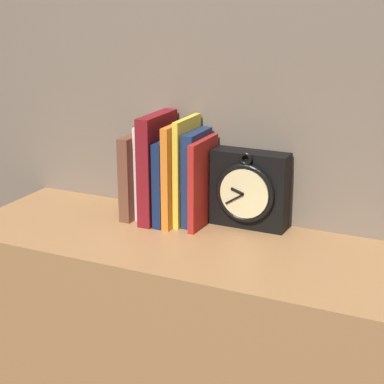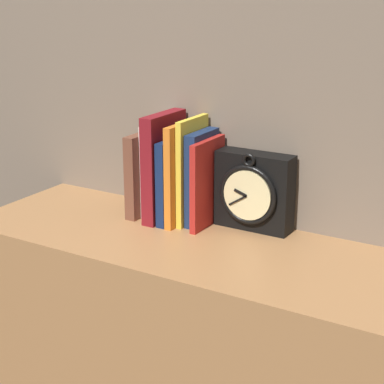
{
  "view_description": "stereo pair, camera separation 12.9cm",
  "coord_description": "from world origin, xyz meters",
  "px_view_note": "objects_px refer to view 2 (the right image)",
  "views": [
    {
      "loc": [
        0.56,
        -1.19,
        1.3
      ],
      "look_at": [
        0.0,
        0.0,
        0.87
      ],
      "focal_mm": 60.0,
      "sensor_mm": 36.0,
      "label": 1
    },
    {
      "loc": [
        0.67,
        -1.13,
        1.3
      ],
      "look_at": [
        0.0,
        0.0,
        0.87
      ],
      "focal_mm": 60.0,
      "sensor_mm": 36.0,
      "label": 2
    }
  ],
  "objects_px": {
    "book_slot0_brown": "(145,173)",
    "book_slot5_yellow": "(192,171)",
    "clock": "(253,192)",
    "book_slot4_orange": "(184,173)",
    "book_slot6_navy": "(202,178)",
    "book_slot2_maroon": "(164,167)",
    "book_slot3_navy": "(176,179)",
    "book_slot1_white": "(158,169)",
    "book_slot7_red": "(207,183)"
  },
  "relations": [
    {
      "from": "clock",
      "to": "book_slot5_yellow",
      "type": "distance_m",
      "value": 0.15
    },
    {
      "from": "book_slot4_orange",
      "to": "book_slot7_red",
      "type": "xyz_separation_m",
      "value": [
        0.06,
        0.0,
        -0.02
      ]
    },
    {
      "from": "clock",
      "to": "book_slot5_yellow",
      "type": "bearing_deg",
      "value": -168.63
    },
    {
      "from": "clock",
      "to": "book_slot4_orange",
      "type": "xyz_separation_m",
      "value": [
        -0.16,
        -0.04,
        0.03
      ]
    },
    {
      "from": "book_slot6_navy",
      "to": "book_slot4_orange",
      "type": "bearing_deg",
      "value": -158.99
    },
    {
      "from": "book_slot5_yellow",
      "to": "book_slot6_navy",
      "type": "relative_size",
      "value": 1.14
    },
    {
      "from": "book_slot2_maroon",
      "to": "book_slot6_navy",
      "type": "relative_size",
      "value": 1.16
    },
    {
      "from": "book_slot0_brown",
      "to": "book_slot1_white",
      "type": "bearing_deg",
      "value": 25.16
    },
    {
      "from": "book_slot4_orange",
      "to": "book_slot7_red",
      "type": "distance_m",
      "value": 0.06
    },
    {
      "from": "book_slot1_white",
      "to": "book_slot6_navy",
      "type": "distance_m",
      "value": 0.13
    },
    {
      "from": "book_slot1_white",
      "to": "book_slot7_red",
      "type": "relative_size",
      "value": 1.1
    },
    {
      "from": "clock",
      "to": "book_slot3_navy",
      "type": "relative_size",
      "value": 0.93
    },
    {
      "from": "book_slot5_yellow",
      "to": "book_slot1_white",
      "type": "bearing_deg",
      "value": 176.3
    },
    {
      "from": "book_slot6_navy",
      "to": "book_slot5_yellow",
      "type": "bearing_deg",
      "value": -167.7
    },
    {
      "from": "book_slot0_brown",
      "to": "book_slot6_navy",
      "type": "height_order",
      "value": "book_slot6_navy"
    },
    {
      "from": "book_slot7_red",
      "to": "book_slot1_white",
      "type": "bearing_deg",
      "value": 175.01
    },
    {
      "from": "clock",
      "to": "book_slot5_yellow",
      "type": "relative_size",
      "value": 0.74
    },
    {
      "from": "book_slot0_brown",
      "to": "book_slot2_maroon",
      "type": "distance_m",
      "value": 0.07
    },
    {
      "from": "book_slot0_brown",
      "to": "book_slot4_orange",
      "type": "distance_m",
      "value": 0.11
    },
    {
      "from": "book_slot3_navy",
      "to": "book_slot5_yellow",
      "type": "relative_size",
      "value": 0.8
    },
    {
      "from": "book_slot2_maroon",
      "to": "book_slot7_red",
      "type": "height_order",
      "value": "book_slot2_maroon"
    },
    {
      "from": "clock",
      "to": "book_slot4_orange",
      "type": "relative_size",
      "value": 0.78
    },
    {
      "from": "book_slot2_maroon",
      "to": "book_slot6_navy",
      "type": "bearing_deg",
      "value": 10.31
    },
    {
      "from": "book_slot6_navy",
      "to": "book_slot1_white",
      "type": "bearing_deg",
      "value": 179.26
    },
    {
      "from": "book_slot0_brown",
      "to": "book_slot4_orange",
      "type": "height_order",
      "value": "book_slot4_orange"
    },
    {
      "from": "clock",
      "to": "book_slot6_navy",
      "type": "relative_size",
      "value": 0.85
    },
    {
      "from": "book_slot2_maroon",
      "to": "book_slot4_orange",
      "type": "height_order",
      "value": "book_slot2_maroon"
    },
    {
      "from": "book_slot2_maroon",
      "to": "book_slot6_navy",
      "type": "height_order",
      "value": "book_slot2_maroon"
    },
    {
      "from": "book_slot4_orange",
      "to": "book_slot6_navy",
      "type": "distance_m",
      "value": 0.04
    },
    {
      "from": "book_slot3_navy",
      "to": "clock",
      "type": "bearing_deg",
      "value": 11.8
    },
    {
      "from": "book_slot3_navy",
      "to": "book_slot2_maroon",
      "type": "bearing_deg",
      "value": -175.14
    },
    {
      "from": "book_slot0_brown",
      "to": "book_slot5_yellow",
      "type": "relative_size",
      "value": 0.81
    },
    {
      "from": "book_slot2_maroon",
      "to": "book_slot5_yellow",
      "type": "relative_size",
      "value": 1.02
    },
    {
      "from": "clock",
      "to": "book_slot7_red",
      "type": "distance_m",
      "value": 0.11
    },
    {
      "from": "book_slot6_navy",
      "to": "book_slot7_red",
      "type": "xyz_separation_m",
      "value": [
        0.02,
        -0.01,
        -0.01
      ]
    },
    {
      "from": "book_slot4_orange",
      "to": "book_slot1_white",
      "type": "bearing_deg",
      "value": 168.66
    },
    {
      "from": "book_slot2_maroon",
      "to": "book_slot3_navy",
      "type": "distance_m",
      "value": 0.04
    },
    {
      "from": "book_slot3_navy",
      "to": "book_slot5_yellow",
      "type": "height_order",
      "value": "book_slot5_yellow"
    },
    {
      "from": "book_slot2_maroon",
      "to": "book_slot3_navy",
      "type": "xyz_separation_m",
      "value": [
        0.03,
        0.0,
        -0.03
      ]
    },
    {
      "from": "book_slot4_orange",
      "to": "book_slot7_red",
      "type": "height_order",
      "value": "book_slot4_orange"
    },
    {
      "from": "clock",
      "to": "book_slot7_red",
      "type": "bearing_deg",
      "value": -160.62
    },
    {
      "from": "book_slot0_brown",
      "to": "book_slot5_yellow",
      "type": "bearing_deg",
      "value": 2.85
    },
    {
      "from": "book_slot1_white",
      "to": "book_slot3_navy",
      "type": "height_order",
      "value": "book_slot1_white"
    },
    {
      "from": "book_slot0_brown",
      "to": "book_slot1_white",
      "type": "height_order",
      "value": "book_slot1_white"
    },
    {
      "from": "book_slot1_white",
      "to": "book_slot3_navy",
      "type": "bearing_deg",
      "value": -14.45
    },
    {
      "from": "book_slot0_brown",
      "to": "book_slot2_maroon",
      "type": "xyz_separation_m",
      "value": [
        0.06,
        -0.01,
        0.03
      ]
    },
    {
      "from": "book_slot1_white",
      "to": "book_slot2_maroon",
      "type": "height_order",
      "value": "book_slot2_maroon"
    },
    {
      "from": "book_slot3_navy",
      "to": "book_slot7_red",
      "type": "xyz_separation_m",
      "value": [
        0.08,
        0.0,
        0.0
      ]
    },
    {
      "from": "book_slot5_yellow",
      "to": "book_slot6_navy",
      "type": "distance_m",
      "value": 0.03
    },
    {
      "from": "book_slot2_maroon",
      "to": "book_slot4_orange",
      "type": "bearing_deg",
      "value": 1.82
    }
  ]
}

